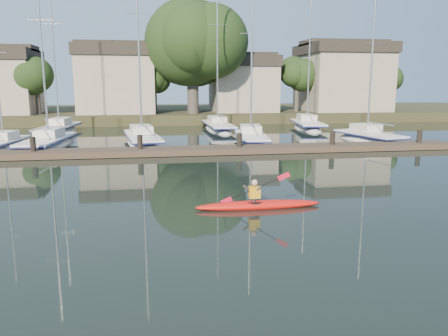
{
  "coord_description": "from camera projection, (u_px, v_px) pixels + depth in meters",
  "views": [
    {
      "loc": [
        -2.08,
        -12.06,
        4.2
      ],
      "look_at": [
        0.32,
        3.15,
        1.2
      ],
      "focal_mm": 35.0,
      "sensor_mm": 36.0,
      "label": 1
    }
  ],
  "objects": [
    {
      "name": "kayak",
      "position": [
        258.0,
        203.0,
        14.89
      ],
      "size": [
        4.38,
        0.93,
        1.4
      ],
      "rotation": [
        0.0,
        0.0,
        -0.0
      ],
      "color": "red",
      "rests_on": "ground"
    },
    {
      "name": "sailboat_5",
      "position": [
        59.0,
        135.0,
        37.51
      ],
      "size": [
        2.95,
        9.52,
        15.51
      ],
      "rotation": [
        0.0,
        0.0,
        -0.08
      ],
      "color": "white",
      "rests_on": "ground"
    },
    {
      "name": "sailboat_3",
      "position": [
        251.0,
        145.0,
        31.29
      ],
      "size": [
        3.25,
        8.38,
        13.16
      ],
      "rotation": [
        0.0,
        0.0,
        -0.14
      ],
      "color": "white",
      "rests_on": "ground"
    },
    {
      "name": "sailboat_4",
      "position": [
        368.0,
        144.0,
        32.1
      ],
      "size": [
        3.59,
        7.49,
        12.24
      ],
      "rotation": [
        0.0,
        0.0,
        0.21
      ],
      "color": "white",
      "rests_on": "ground"
    },
    {
      "name": "sailboat_7",
      "position": [
        307.0,
        131.0,
        41.07
      ],
      "size": [
        3.52,
        8.92,
        13.99
      ],
      "rotation": [
        0.0,
        0.0,
        -0.15
      ],
      "color": "white",
      "rests_on": "ground"
    },
    {
      "name": "sailboat_1",
      "position": [
        48.0,
        150.0,
        29.15
      ],
      "size": [
        2.9,
        8.78,
        14.11
      ],
      "rotation": [
        0.0,
        0.0,
        -0.09
      ],
      "color": "white",
      "rests_on": "ground"
    },
    {
      "name": "sailboat_6",
      "position": [
        218.0,
        132.0,
        40.12
      ],
      "size": [
        2.3,
        10.04,
        15.9
      ],
      "rotation": [
        0.0,
        0.0,
        0.02
      ],
      "color": "white",
      "rests_on": "ground"
    },
    {
      "name": "dock",
      "position": [
        191.0,
        150.0,
        26.35
      ],
      "size": [
        34.0,
        2.0,
        1.8
      ],
      "color": "#453427",
      "rests_on": "ground"
    },
    {
      "name": "sailboat_2",
      "position": [
        143.0,
        146.0,
        31.04
      ],
      "size": [
        3.32,
        9.39,
        15.21
      ],
      "rotation": [
        0.0,
        0.0,
        0.13
      ],
      "color": "white",
      "rests_on": "ground"
    },
    {
      "name": "sailboat_0",
      "position": [
        3.0,
        151.0,
        28.64
      ],
      "size": [
        2.68,
        6.92,
        10.69
      ],
      "rotation": [
        0.0,
        0.0,
        -0.12
      ],
      "color": "white",
      "rests_on": "ground"
    },
    {
      "name": "ground",
      "position": [
        230.0,
        229.0,
        12.81
      ],
      "size": [
        160.0,
        160.0,
        0.0
      ],
      "primitive_type": "plane",
      "color": "black",
      "rests_on": "ground"
    },
    {
      "name": "shore",
      "position": [
        186.0,
        92.0,
        51.5
      ],
      "size": [
        90.0,
        25.25,
        12.75
      ],
      "color": "#2B3118",
      "rests_on": "ground"
    }
  ]
}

